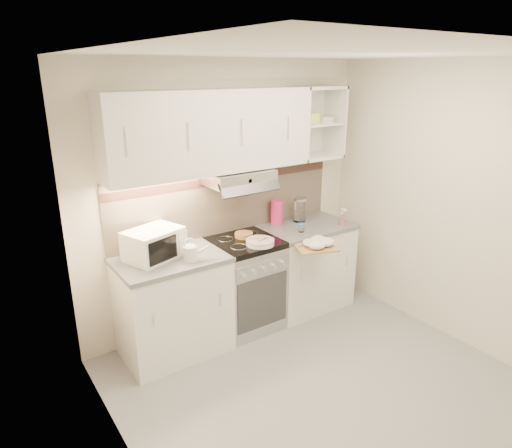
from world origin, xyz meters
The scene contains 17 objects.
ground centered at (0.00, 0.00, 0.00)m, with size 3.00×3.00×0.00m, color gray.
room_shell centered at (0.00, 0.37, 1.63)m, with size 3.04×2.84×2.52m.
base_cabinet_left centered at (-0.75, 1.10, 0.43)m, with size 0.90×0.60×0.86m, color white.
worktop_left centered at (-0.75, 1.10, 0.88)m, with size 0.92×0.62×0.04m, color slate.
base_cabinet_right centered at (0.75, 1.10, 0.43)m, with size 0.90×0.60×0.86m, color white.
worktop_right centered at (0.75, 1.10, 0.88)m, with size 0.92×0.62×0.04m, color slate.
electric_range centered at (0.00, 1.10, 0.45)m, with size 0.60×0.60×0.90m.
microwave centered at (-0.86, 1.17, 1.03)m, with size 0.53×0.45×0.25m.
watering_can centered at (-0.62, 0.95, 0.97)m, with size 0.23×0.13×0.20m.
plate_stack centered at (0.05, 0.92, 0.92)m, with size 0.26×0.26×0.05m.
bread_loaf centered at (0.04, 1.17, 0.92)m, with size 0.17×0.17×0.04m, color #B1824D.
pink_pitcher centered at (0.52, 1.30, 1.02)m, with size 0.13×0.12×0.25m.
glass_jar centered at (0.77, 1.23, 1.03)m, with size 0.13×0.13×0.25m.
spice_jar centered at (0.58, 0.97, 0.94)m, with size 0.06×0.06×0.09m.
spray_bottle centered at (1.06, 0.91, 0.97)m, with size 0.07×0.07×0.19m.
cutting_board centered at (0.48, 0.66, 0.87)m, with size 0.35×0.32×0.02m, color tan.
dish_towel centered at (0.48, 0.66, 0.92)m, with size 0.30×0.25×0.08m, color white, non-canonical shape.
Camera 1 is at (-2.16, -2.22, 2.40)m, focal length 32.00 mm.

